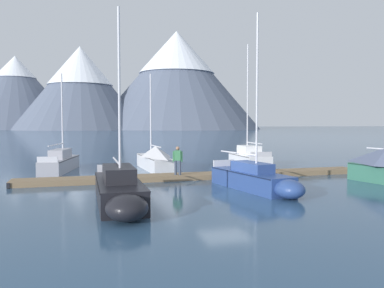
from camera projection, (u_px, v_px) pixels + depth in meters
name	position (u px, v px, depth m)	size (l,w,h in m)	color
ground_plane	(225.00, 189.00, 20.34)	(700.00, 700.00, 0.00)	#2D4C6B
mountain_west_summit	(16.00, 92.00, 222.34)	(70.81, 70.81, 41.21)	slate
mountain_central_massif	(80.00, 86.00, 206.69)	(68.47, 68.47, 43.50)	slate
mountain_shoulder_ridge	(177.00, 78.00, 224.30)	(94.44, 94.44, 55.39)	slate
dock	(201.00, 176.00, 24.17)	(21.60, 1.80, 0.30)	#846B4C
sailboat_nearest_berth	(62.00, 162.00, 28.16)	(2.81, 7.45, 6.91)	#93939E
sailboat_second_berth	(120.00, 190.00, 16.23)	(1.87, 7.38, 7.96)	black
sailboat_mid_dock_port	(153.00, 158.00, 28.82)	(1.77, 7.39, 7.02)	silver
sailboat_mid_dock_starboard	(256.00, 179.00, 19.81)	(2.41, 6.89, 8.78)	navy
sailboat_far_berth	(248.00, 158.00, 30.52)	(2.01, 5.37, 9.39)	white
person_on_dock	(178.00, 159.00, 23.41)	(0.55, 0.35, 1.69)	#384256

